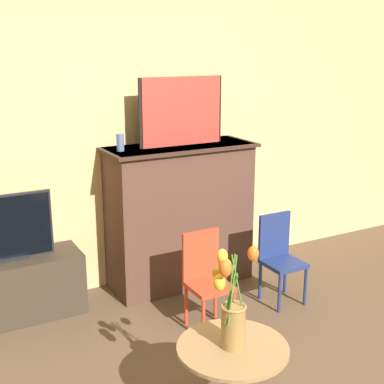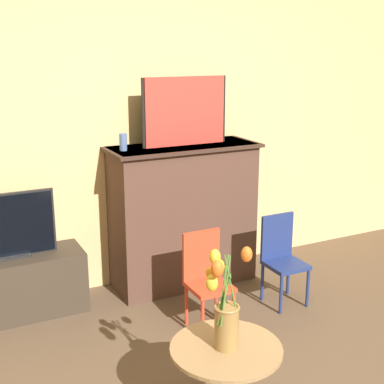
% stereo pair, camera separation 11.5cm
% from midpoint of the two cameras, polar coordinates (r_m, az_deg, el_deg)
% --- Properties ---
extents(wall_back, '(8.00, 0.06, 2.70)m').
position_cam_midpoint_polar(wall_back, '(4.22, -5.26, 7.99)').
color(wall_back, tan).
rests_on(wall_back, ground).
extents(fireplace_mantel, '(1.19, 0.48, 1.14)m').
position_cam_midpoint_polar(fireplace_mantel, '(4.28, -0.18, -2.36)').
color(fireplace_mantel, '#4C3328').
rests_on(fireplace_mantel, ground).
extents(painting, '(0.70, 0.03, 0.52)m').
position_cam_midpoint_polar(painting, '(4.12, 0.07, 8.61)').
color(painting, black).
rests_on(painting, fireplace_mantel).
extents(mantel_candle, '(0.05, 0.05, 0.13)m').
position_cam_midpoint_polar(mantel_candle, '(3.94, -6.53, 5.30)').
color(mantel_candle, '#4C6699').
rests_on(mantel_candle, fireplace_mantel).
extents(tv_stand, '(0.95, 0.36, 0.45)m').
position_cam_midpoint_polar(tv_stand, '(4.06, -17.41, -9.58)').
color(tv_stand, '#382D23').
rests_on(tv_stand, ground).
extents(tv_monitor, '(0.61, 0.12, 0.47)m').
position_cam_midpoint_polar(tv_monitor, '(3.90, -17.95, -3.52)').
color(tv_monitor, black).
rests_on(tv_monitor, tv_stand).
extents(chair_red, '(0.28, 0.28, 0.67)m').
position_cam_midpoint_polar(chair_red, '(3.69, 2.38, -8.89)').
color(chair_red, red).
rests_on(chair_red, ground).
extents(chair_blue, '(0.28, 0.28, 0.67)m').
position_cam_midpoint_polar(chair_blue, '(4.09, 10.35, -6.62)').
color(chair_blue, navy).
rests_on(chair_blue, ground).
extents(side_table, '(0.56, 0.56, 0.45)m').
position_cam_midpoint_polar(side_table, '(2.85, 4.83, -18.75)').
color(side_table, '#99754C').
rests_on(side_table, ground).
extents(vase_tulips, '(0.25, 0.21, 0.53)m').
position_cam_midpoint_polar(vase_tulips, '(2.65, 4.81, -12.41)').
color(vase_tulips, olive).
rests_on(vase_tulips, side_table).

